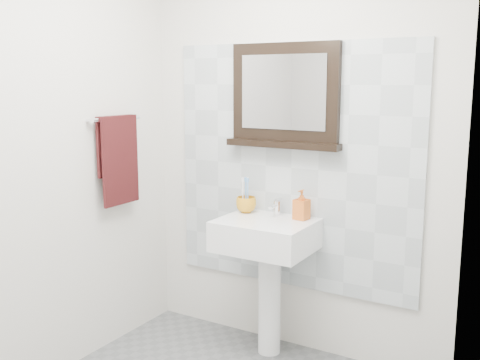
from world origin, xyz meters
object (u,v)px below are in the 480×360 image
at_px(toothbrush_cup, 246,205).
at_px(hand_towel, 118,153).
at_px(pedestal_sink, 266,250).
at_px(framed_mirror, 285,98).
at_px(soap_dispenser, 302,205).

bearing_deg(toothbrush_cup, hand_towel, -149.69).
relative_size(pedestal_sink, hand_towel, 1.75).
bearing_deg(framed_mirror, hand_towel, -151.73).
relative_size(pedestal_sink, toothbrush_cup, 7.62).
distance_m(pedestal_sink, soap_dispenser, 0.34).
distance_m(soap_dispenser, framed_mirror, 0.65).
bearing_deg(soap_dispenser, pedestal_sink, -138.34).
height_order(pedestal_sink, hand_towel, hand_towel).
xyz_separation_m(toothbrush_cup, framed_mirror, (0.22, 0.08, 0.66)).
height_order(framed_mirror, hand_towel, framed_mirror).
xyz_separation_m(toothbrush_cup, soap_dispenser, (0.37, 0.01, 0.04)).
bearing_deg(soap_dispenser, hand_towel, -151.00).
bearing_deg(framed_mirror, toothbrush_cup, -158.67).
xyz_separation_m(toothbrush_cup, hand_towel, (-0.68, -0.40, 0.32)).
distance_m(pedestal_sink, hand_towel, 1.09).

